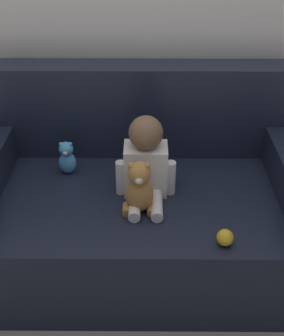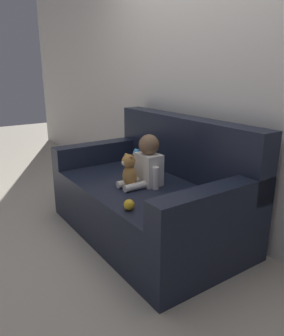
{
  "view_description": "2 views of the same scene",
  "coord_description": "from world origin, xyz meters",
  "views": [
    {
      "loc": [
        0.03,
        -1.85,
        1.75
      ],
      "look_at": [
        0.02,
        -0.03,
        0.59
      ],
      "focal_mm": 50.0,
      "sensor_mm": 36.0,
      "label": 1
    },
    {
      "loc": [
        2.0,
        -1.4,
        1.31
      ],
      "look_at": [
        0.15,
        -0.14,
        0.62
      ],
      "focal_mm": 35.0,
      "sensor_mm": 36.0,
      "label": 2
    }
  ],
  "objects": [
    {
      "name": "ground_plane",
      "position": [
        0.0,
        0.0,
        0.0
      ],
      "size": [
        12.0,
        12.0,
        0.0
      ],
      "primitive_type": "plane",
      "color": "#B7AD99"
    },
    {
      "name": "wall_back",
      "position": [
        0.0,
        0.56,
        1.3
      ],
      "size": [
        8.0,
        0.05,
        2.6
      ],
      "color": "silver",
      "rests_on": "ground_plane"
    },
    {
      "name": "couch",
      "position": [
        0.0,
        0.06,
        0.32
      ],
      "size": [
        1.62,
        0.95,
        0.93
      ],
      "color": "black",
      "rests_on": "ground_plane"
    },
    {
      "name": "person_baby",
      "position": [
        0.03,
        -0.01,
        0.61
      ],
      "size": [
        0.28,
        0.33,
        0.39
      ],
      "color": "white",
      "rests_on": "couch"
    },
    {
      "name": "teddy_bear_brown",
      "position": [
        0.01,
        -0.16,
        0.56
      ],
      "size": [
        0.15,
        0.12,
        0.26
      ],
      "color": "#AD7A3D",
      "rests_on": "couch"
    },
    {
      "name": "plush_toy_side",
      "position": [
        -0.36,
        0.15,
        0.53
      ],
      "size": [
        0.09,
        0.08,
        0.18
      ],
      "color": "#4C9EDB",
      "rests_on": "couch"
    },
    {
      "name": "toy_ball",
      "position": [
        0.36,
        -0.38,
        0.48
      ],
      "size": [
        0.07,
        0.07,
        0.07
      ],
      "color": "gold",
      "rests_on": "couch"
    }
  ]
}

